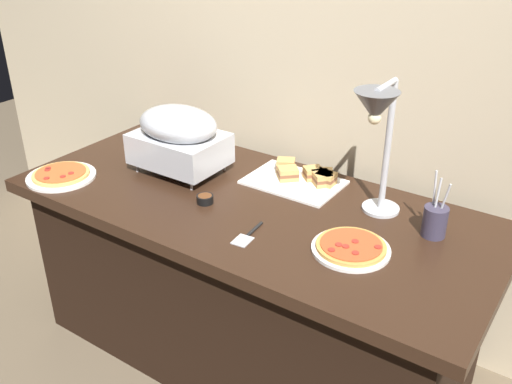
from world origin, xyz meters
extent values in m
plane|color=brown|center=(0.00, 0.00, 0.00)|extent=(8.00, 8.00, 0.00)
cube|color=#C6B593|center=(0.00, 0.50, 1.20)|extent=(4.40, 0.04, 2.40)
cube|color=black|center=(0.00, 0.00, 0.73)|extent=(1.90, 0.84, 0.05)
cube|color=black|center=(0.00, 0.00, 0.35)|extent=(1.75, 0.74, 0.71)
cylinder|color=#B7BABF|center=(-0.55, -0.05, 0.78)|extent=(0.01, 0.01, 0.04)
cylinder|color=#B7BABF|center=(-0.25, -0.05, 0.78)|extent=(0.01, 0.01, 0.04)
cylinder|color=#B7BABF|center=(-0.55, 0.17, 0.78)|extent=(0.01, 0.01, 0.04)
cylinder|color=#B7BABF|center=(-0.25, 0.17, 0.78)|extent=(0.01, 0.01, 0.04)
cube|color=#B7BABF|center=(-0.40, 0.06, 0.86)|extent=(0.38, 0.27, 0.13)
ellipsoid|color=#B7BABF|center=(-0.40, 0.06, 0.97)|extent=(0.36, 0.26, 0.14)
cylinder|color=#B7BABF|center=(0.44, 0.22, 0.77)|extent=(0.14, 0.14, 0.01)
cylinder|color=#B7BABF|center=(0.44, 0.22, 1.02)|extent=(0.02, 0.02, 0.49)
cylinder|color=#B7BABF|center=(0.44, 0.15, 1.26)|extent=(0.02, 0.15, 0.02)
cone|color=#595B60|center=(0.44, 0.07, 1.21)|extent=(0.15, 0.15, 0.10)
sphere|color=#F9EAB2|center=(0.44, 0.07, 1.17)|extent=(0.04, 0.04, 0.04)
cylinder|color=white|center=(0.47, -0.09, 0.77)|extent=(0.26, 0.26, 0.01)
cylinder|color=#C68E42|center=(0.47, -0.09, 0.78)|extent=(0.23, 0.23, 0.01)
cylinder|color=#B74723|center=(0.47, -0.09, 0.79)|extent=(0.21, 0.21, 0.00)
cylinder|color=maroon|center=(0.51, -0.14, 0.79)|extent=(0.02, 0.02, 0.00)
cylinder|color=maroon|center=(0.48, -0.08, 0.79)|extent=(0.02, 0.02, 0.00)
cylinder|color=maroon|center=(0.44, -0.12, 0.79)|extent=(0.02, 0.02, 0.00)
cylinder|color=maroon|center=(0.56, -0.07, 0.79)|extent=(0.02, 0.02, 0.00)
cylinder|color=maroon|center=(0.44, -0.17, 0.79)|extent=(0.02, 0.02, 0.00)
cylinder|color=maroon|center=(0.47, -0.12, 0.79)|extent=(0.02, 0.02, 0.00)
cylinder|color=white|center=(-0.77, -0.27, 0.77)|extent=(0.28, 0.28, 0.01)
cylinder|color=#DBA856|center=(-0.77, -0.27, 0.78)|extent=(0.23, 0.23, 0.01)
cylinder|color=#C65628|center=(-0.77, -0.27, 0.79)|extent=(0.21, 0.21, 0.00)
cylinder|color=maroon|center=(-0.77, -0.35, 0.79)|extent=(0.02, 0.02, 0.00)
cylinder|color=maroon|center=(-0.83, -0.29, 0.79)|extent=(0.02, 0.02, 0.00)
cylinder|color=maroon|center=(-0.72, -0.26, 0.79)|extent=(0.02, 0.02, 0.00)
cylinder|color=maroon|center=(-0.73, -0.30, 0.79)|extent=(0.02, 0.02, 0.00)
cylinder|color=maroon|center=(-0.84, -0.28, 0.79)|extent=(0.02, 0.02, 0.00)
cube|color=white|center=(0.06, 0.23, 0.77)|extent=(0.38, 0.26, 0.01)
cube|color=tan|center=(0.18, 0.28, 0.78)|extent=(0.08, 0.06, 0.02)
cube|color=brown|center=(0.18, 0.28, 0.80)|extent=(0.08, 0.06, 0.01)
cube|color=tan|center=(0.18, 0.28, 0.81)|extent=(0.08, 0.06, 0.02)
cube|color=tan|center=(0.03, 0.23, 0.78)|extent=(0.10, 0.10, 0.02)
cube|color=brown|center=(0.03, 0.23, 0.80)|extent=(0.10, 0.10, 0.01)
cube|color=tan|center=(0.03, 0.23, 0.81)|extent=(0.10, 0.10, 0.02)
cube|color=tan|center=(-0.02, 0.30, 0.78)|extent=(0.10, 0.09, 0.02)
cube|color=brown|center=(-0.02, 0.30, 0.80)|extent=(0.10, 0.09, 0.01)
cube|color=tan|center=(-0.02, 0.30, 0.81)|extent=(0.10, 0.09, 0.02)
cube|color=tan|center=(0.17, 0.27, 0.78)|extent=(0.11, 0.11, 0.02)
cube|color=brown|center=(0.17, 0.27, 0.80)|extent=(0.11, 0.11, 0.01)
cube|color=tan|center=(0.17, 0.27, 0.81)|extent=(0.11, 0.11, 0.02)
cube|color=tan|center=(0.11, 0.29, 0.78)|extent=(0.09, 0.09, 0.02)
cube|color=brown|center=(0.11, 0.29, 0.80)|extent=(0.09, 0.09, 0.01)
cube|color=tan|center=(0.11, 0.29, 0.81)|extent=(0.09, 0.09, 0.02)
cube|color=tan|center=(0.17, 0.30, 0.78)|extent=(0.08, 0.08, 0.02)
cube|color=brown|center=(0.17, 0.30, 0.80)|extent=(0.08, 0.08, 0.01)
cube|color=tan|center=(0.17, 0.30, 0.81)|extent=(0.08, 0.08, 0.02)
cylinder|color=black|center=(-0.14, -0.10, 0.78)|extent=(0.06, 0.06, 0.03)
cylinder|color=#562D14|center=(-0.14, -0.10, 0.79)|extent=(0.05, 0.05, 0.01)
cylinder|color=#383347|center=(0.67, 0.16, 0.82)|extent=(0.08, 0.08, 0.11)
cylinder|color=#B7BABF|center=(0.65, 0.17, 0.89)|extent=(0.02, 0.02, 0.20)
cylinder|color=#B7BABF|center=(0.66, 0.16, 0.88)|extent=(0.01, 0.03, 0.18)
cylinder|color=#B7BABF|center=(0.68, 0.16, 0.88)|extent=(0.04, 0.01, 0.17)
cube|color=#B7BABF|center=(0.14, -0.25, 0.76)|extent=(0.06, 0.07, 0.00)
cylinder|color=black|center=(0.13, -0.16, 0.76)|extent=(0.02, 0.10, 0.01)
camera|label=1|loc=(1.11, -1.59, 1.81)|focal=40.11mm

